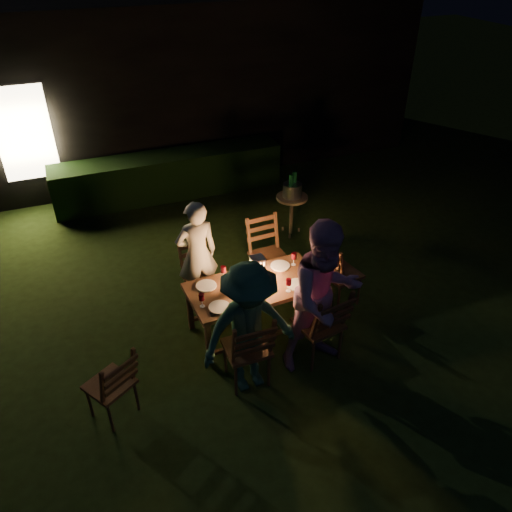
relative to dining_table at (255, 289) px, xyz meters
name	(u,v)px	position (x,y,z in m)	size (l,w,h in m)	color
garden_envelope	(160,77)	(0.39, 6.50, 0.97)	(40.00, 40.00, 3.20)	black
dining_table	(255,289)	(0.00, 0.00, 0.00)	(1.67, 0.90, 0.68)	#4E2D1A
chair_near_left	(247,360)	(-0.41, -0.79, -0.29)	(0.47, 0.51, 1.05)	#4E2D1A
chair_near_right	(319,335)	(0.49, -0.75, -0.28)	(0.56, 0.59, 1.08)	#4E2D1A
chair_far_left	(201,286)	(-0.49, 0.74, -0.34)	(0.45, 0.47, 0.89)	#4E2D1A
chair_far_right	(268,265)	(0.51, 0.80, -0.30)	(0.49, 0.52, 1.04)	#4E2D1A
chair_end	(339,284)	(1.23, 0.06, -0.30)	(0.57, 0.54, 1.02)	#4E2D1A
chair_spare	(113,395)	(-1.85, -0.72, -0.33)	(0.60, 0.61, 0.94)	#4E2D1A
person_house_side	(197,254)	(-0.49, 0.79, 0.14)	(0.55, 0.36, 1.51)	white
person_opp_right	(324,297)	(0.49, -0.79, 0.32)	(0.90, 0.70, 1.85)	#AE77AB
person_opp_left	(249,329)	(-0.41, -0.84, 0.19)	(1.04, 0.60, 1.60)	#2C5946
lantern	(257,271)	(0.05, 0.05, 0.22)	(0.16, 0.16, 0.35)	white
plate_far_left	(206,286)	(-0.56, 0.19, 0.07)	(0.25, 0.25, 0.01)	white
plate_near_left	(219,307)	(-0.54, -0.25, 0.07)	(0.25, 0.25, 0.01)	white
plate_far_right	(280,266)	(0.44, 0.24, 0.07)	(0.25, 0.25, 0.01)	white
plate_near_right	(297,285)	(0.46, -0.20, 0.07)	(0.25, 0.25, 0.01)	white
wineglass_a	(223,273)	(-0.31, 0.26, 0.16)	(0.06, 0.06, 0.18)	#59070F
wineglass_b	(202,300)	(-0.71, -0.16, 0.16)	(0.06, 0.06, 0.18)	#59070F
wineglass_c	(288,285)	(0.31, -0.26, 0.16)	(0.06, 0.06, 0.18)	#59070F
wineglass_d	(294,259)	(0.61, 0.21, 0.16)	(0.06, 0.06, 0.18)	#59070F
wineglass_e	(258,295)	(-0.08, -0.30, 0.16)	(0.06, 0.06, 0.18)	silver
bottle_table	(236,281)	(-0.25, -0.01, 0.21)	(0.07, 0.07, 0.28)	#0F471E
napkin_left	(255,303)	(-0.13, -0.33, 0.07)	(0.18, 0.14, 0.01)	red
napkin_right	(307,286)	(0.57, -0.27, 0.07)	(0.18, 0.14, 0.01)	red
phone	(216,313)	(-0.60, -0.33, 0.07)	(0.14, 0.07, 0.01)	black
side_table	(292,201)	(1.41, 1.95, -0.01)	(0.51, 0.51, 0.68)	olive
ice_bucket	(292,190)	(1.41, 1.95, 0.18)	(0.30, 0.30, 0.22)	#A5A8AD
bottle_bucket_a	(291,189)	(1.36, 1.91, 0.23)	(0.07, 0.07, 0.32)	#0F471E
bottle_bucket_b	(294,186)	(1.46, 1.99, 0.23)	(0.07, 0.07, 0.32)	#0F471E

